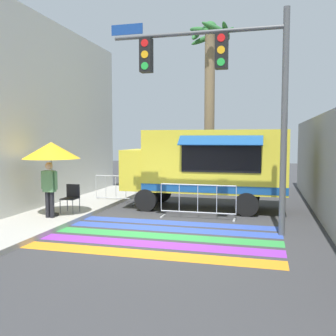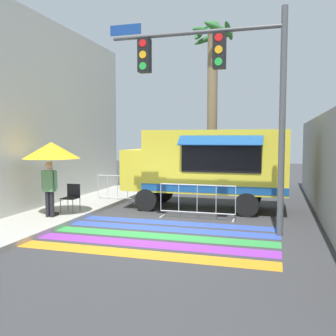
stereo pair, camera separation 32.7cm
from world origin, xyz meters
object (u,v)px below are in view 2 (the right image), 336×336
palm_tree (213,87)px  vendor_person (49,186)px  barricade_front (197,202)px  barricade_side (117,190)px  patio_umbrella (51,151)px  food_truck (204,163)px  traffic_signal_pole (220,76)px  folding_chair (72,195)px

palm_tree → vendor_person: bearing=-120.0°
vendor_person → barricade_front: vendor_person is taller
vendor_person → barricade_side: size_ratio=0.99×
patio_umbrella → barricade_side: 3.68m
food_truck → vendor_person: (-4.04, -3.25, -0.56)m
traffic_signal_pole → barricade_side: 6.58m
food_truck → vendor_person: 5.22m
folding_chair → palm_tree: size_ratio=0.12×
patio_umbrella → folding_chair: size_ratio=2.53×
traffic_signal_pole → vendor_person: traffic_signal_pole is taller
vendor_person → barricade_front: 4.46m
traffic_signal_pole → barricade_front: 3.90m
patio_umbrella → barricade_side: size_ratio=1.34×
palm_tree → barricade_front: bearing=-85.6°
barricade_side → vendor_person: bearing=-100.0°
patio_umbrella → vendor_person: 1.08m
patio_umbrella → food_truck: bearing=35.7°
palm_tree → traffic_signal_pole: bearing=-78.9°
traffic_signal_pole → palm_tree: size_ratio=0.77×
vendor_person → barricade_front: (4.15, 1.56, -0.53)m
folding_chair → vendor_person: 1.01m
patio_umbrella → vendor_person: size_ratio=1.36×
vendor_person → barricade_front: bearing=27.8°
folding_chair → barricade_front: size_ratio=0.37×
barricade_front → palm_tree: size_ratio=0.32×
food_truck → barricade_side: bearing=175.2°
patio_umbrella → palm_tree: (3.85, 6.25, 2.58)m
food_truck → folding_chair: food_truck is taller
food_truck → traffic_signal_pole: 4.06m
patio_umbrella → folding_chair: (0.29, 0.62, -1.44)m
folding_chair → barricade_front: bearing=3.1°
food_truck → patio_umbrella: size_ratio=2.51×
vendor_person → barricade_side: vendor_person is taller
food_truck → palm_tree: size_ratio=0.75×
traffic_signal_pole → folding_chair: size_ratio=6.45×
traffic_signal_pole → barricade_front: (-0.87, 1.41, -3.53)m
patio_umbrella → vendor_person: patio_umbrella is taller
traffic_signal_pole → patio_umbrella: (-5.11, 0.13, -1.96)m
food_truck → patio_umbrella: 5.11m
traffic_signal_pole → vendor_person: (-5.02, -0.16, -3.00)m
barricade_front → palm_tree: 6.48m
traffic_signal_pole → folding_chair: (-4.82, 0.75, -3.40)m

